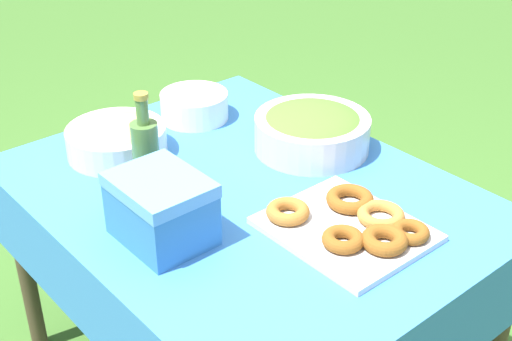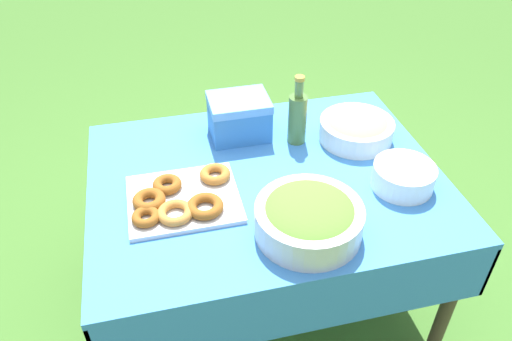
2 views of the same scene
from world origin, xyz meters
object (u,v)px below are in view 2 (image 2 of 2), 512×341
salad_bowl (309,217)px  cooler_box (239,117)px  pasta_bowl (356,128)px  olive_oil_bottle (297,117)px  donut_platter (182,199)px  plate_stack (403,176)px

salad_bowl → cooler_box: (0.09, -0.58, 0.02)m
pasta_bowl → salad_bowl: bearing=52.6°
olive_oil_bottle → cooler_box: bearing=-24.4°
pasta_bowl → donut_platter: 0.73m
salad_bowl → olive_oil_bottle: bearing=-102.9°
cooler_box → pasta_bowl: bearing=162.6°
pasta_bowl → plate_stack: pasta_bowl is taller
pasta_bowl → olive_oil_bottle: (0.23, -0.04, 0.06)m
salad_bowl → cooler_box: cooler_box is taller
pasta_bowl → cooler_box: 0.45m
salad_bowl → donut_platter: (0.36, -0.22, -0.04)m
salad_bowl → pasta_bowl: (-0.34, -0.44, -0.01)m
salad_bowl → cooler_box: size_ratio=1.46×
pasta_bowl → cooler_box: (0.43, -0.13, 0.03)m
salad_bowl → olive_oil_bottle: size_ratio=1.20×
salad_bowl → plate_stack: bearing=-160.4°
salad_bowl → donut_platter: salad_bowl is taller
cooler_box → salad_bowl: bearing=99.2°
donut_platter → cooler_box: bearing=-127.2°
salad_bowl → olive_oil_bottle: olive_oil_bottle is taller
donut_platter → olive_oil_bottle: olive_oil_bottle is taller
pasta_bowl → olive_oil_bottle: olive_oil_bottle is taller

